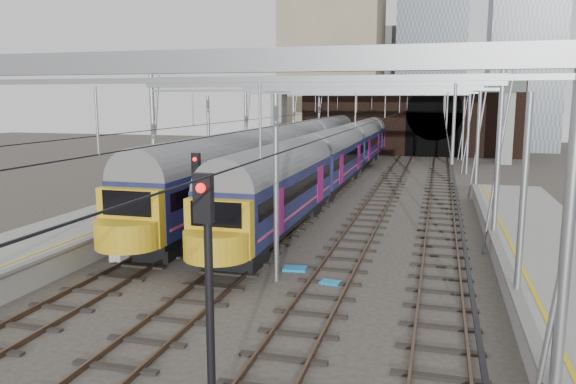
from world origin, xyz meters
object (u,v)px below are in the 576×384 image
(train_main, at_px, (349,149))
(signal_near_left, at_px, (198,196))
(relay_cabinet, at_px, (119,247))
(train_second, at_px, (290,152))
(signal_near_centre, at_px, (208,273))

(train_main, distance_m, signal_near_left, 29.39)
(train_main, xyz_separation_m, relay_cabinet, (-5.17, -29.30, -1.78))
(signal_near_left, bearing_deg, relay_cabinet, -173.95)
(train_second, height_order, signal_near_left, train_second)
(relay_cabinet, bearing_deg, train_main, 92.28)
(train_second, bearing_deg, signal_near_left, -83.82)
(train_main, height_order, signal_near_centre, signal_near_centre)
(train_main, xyz_separation_m, signal_near_centre, (3.37, -39.58, 0.93))
(signal_near_centre, distance_m, relay_cabinet, 13.64)
(train_second, relative_size, relay_cabinet, 38.82)
(train_main, bearing_deg, signal_near_centre, -85.14)
(train_second, bearing_deg, relay_cabinet, -92.84)
(train_main, distance_m, train_second, 6.94)
(train_main, relative_size, train_second, 1.25)
(signal_near_centre, height_order, relay_cabinet, signal_near_centre)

